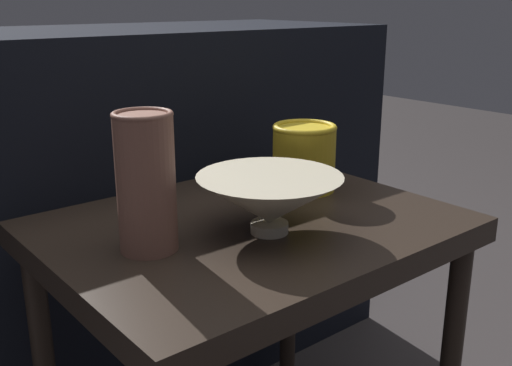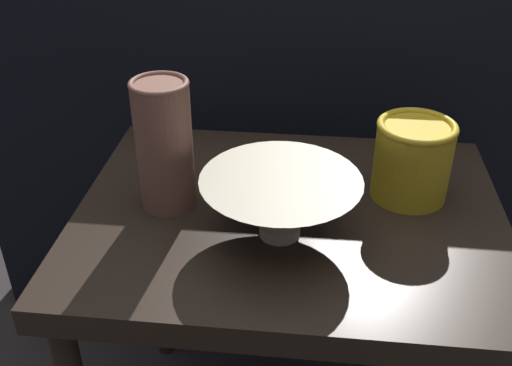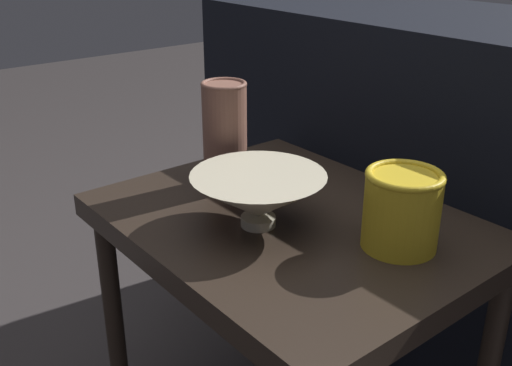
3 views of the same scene
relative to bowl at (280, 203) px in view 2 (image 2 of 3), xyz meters
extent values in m
cube|color=#2D231C|center=(0.01, 0.06, -0.07)|extent=(0.63, 0.49, 0.04)
cylinder|color=#2D231C|center=(-0.27, 0.27, -0.35)|extent=(0.04, 0.04, 0.51)
cylinder|color=#2D231C|center=(0.29, 0.27, -0.35)|extent=(0.04, 0.04, 0.51)
cube|color=black|center=(0.01, 0.60, -0.19)|extent=(1.35, 0.50, 0.82)
cylinder|color=beige|center=(0.00, 0.00, -0.04)|extent=(0.06, 0.06, 0.02)
cone|color=beige|center=(0.00, 0.00, 0.00)|extent=(0.22, 0.22, 0.07)
cylinder|color=brown|center=(-0.17, 0.06, 0.04)|extent=(0.08, 0.08, 0.19)
torus|color=brown|center=(-0.17, 0.06, 0.14)|extent=(0.08, 0.08, 0.01)
cylinder|color=gold|center=(0.19, 0.12, 0.01)|extent=(0.11, 0.11, 0.12)
torus|color=gold|center=(0.19, 0.12, 0.06)|extent=(0.12, 0.12, 0.01)
camera|label=1|loc=(-0.54, -0.63, 0.28)|focal=42.00mm
camera|label=2|loc=(0.04, -0.67, 0.45)|focal=42.00mm
camera|label=3|loc=(0.67, -0.55, 0.40)|focal=42.00mm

